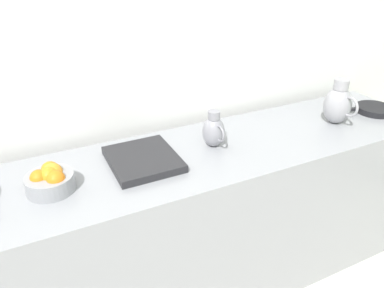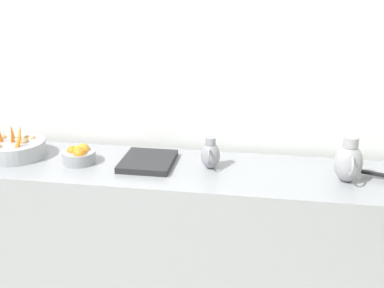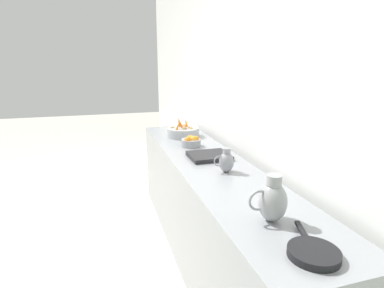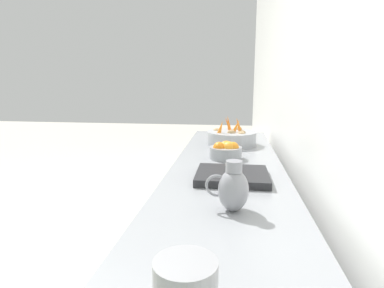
{
  "view_description": "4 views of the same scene",
  "coord_description": "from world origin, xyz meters",
  "px_view_note": "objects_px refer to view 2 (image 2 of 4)",
  "views": [
    {
      "loc": [
        -0.16,
        -0.3,
        1.78
      ],
      "look_at": [
        -1.38,
        0.3,
        1.06
      ],
      "focal_mm": 34.31,
      "sensor_mm": 36.0,
      "label": 1
    },
    {
      "loc": [
        0.9,
        0.81,
        1.97
      ],
      "look_at": [
        -1.47,
        0.42,
        1.09
      ],
      "focal_mm": 43.41,
      "sensor_mm": 36.0,
      "label": 2
    },
    {
      "loc": [
        -0.69,
        2.55,
        1.72
      ],
      "look_at": [
        -1.4,
        0.17,
        1.05
      ],
      "focal_mm": 28.92,
      "sensor_mm": 36.0,
      "label": 3
    },
    {
      "loc": [
        -1.56,
        1.61,
        1.38
      ],
      "look_at": [
        -1.36,
        0.1,
        1.07
      ],
      "focal_mm": 29.61,
      "sensor_mm": 36.0,
      "label": 4
    }
  ],
  "objects_px": {
    "vegetable_colander": "(16,148)",
    "orange_bowl": "(80,155)",
    "metal_pitcher_short": "(210,155)",
    "metal_pitcher_tall": "(348,162)"
  },
  "relations": [
    {
      "from": "metal_pitcher_tall",
      "to": "vegetable_colander",
      "type": "bearing_deg",
      "value": -91.46
    },
    {
      "from": "vegetable_colander",
      "to": "metal_pitcher_short",
      "type": "relative_size",
      "value": 1.91
    },
    {
      "from": "metal_pitcher_short",
      "to": "vegetable_colander",
      "type": "bearing_deg",
      "value": -89.46
    },
    {
      "from": "vegetable_colander",
      "to": "metal_pitcher_tall",
      "type": "distance_m",
      "value": 1.96
    },
    {
      "from": "orange_bowl",
      "to": "metal_pitcher_tall",
      "type": "bearing_deg",
      "value": 89.28
    },
    {
      "from": "vegetable_colander",
      "to": "orange_bowl",
      "type": "bearing_deg",
      "value": 85.86
    },
    {
      "from": "vegetable_colander",
      "to": "metal_pitcher_tall",
      "type": "bearing_deg",
      "value": 88.54
    },
    {
      "from": "metal_pitcher_tall",
      "to": "orange_bowl",
      "type": "bearing_deg",
      "value": -90.72
    },
    {
      "from": "vegetable_colander",
      "to": "metal_pitcher_tall",
      "type": "height_order",
      "value": "metal_pitcher_tall"
    },
    {
      "from": "metal_pitcher_tall",
      "to": "metal_pitcher_short",
      "type": "height_order",
      "value": "metal_pitcher_tall"
    }
  ]
}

